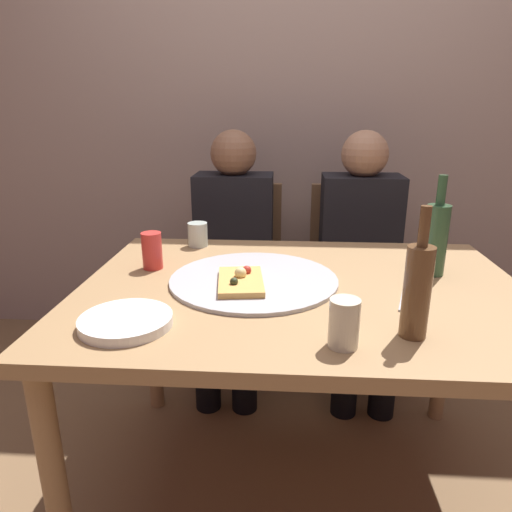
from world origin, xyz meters
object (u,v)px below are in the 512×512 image
tumbler_far (198,234)px  guest_in_sweater (233,248)px  beer_bottle (417,289)px  table_knife (405,296)px  soda_can (152,251)px  tumbler_near (344,323)px  dining_table (301,311)px  chair_left (236,264)px  guest_in_beanie (361,251)px  pizza_tray (254,280)px  wine_bottle (436,237)px  plate_stack (126,321)px  pizza_slice_last (241,280)px  chair_right (355,266)px

tumbler_far → guest_in_sweater: guest_in_sweater is taller
beer_bottle → table_knife: bearing=80.5°
tumbler_far → soda_can: soda_can is taller
tumbler_near → table_knife: tumbler_near is taller
guest_in_sweater → dining_table: bearing=112.0°
tumbler_near → tumbler_far: tumbler_near is taller
chair_left → guest_in_beanie: 0.62m
guest_in_sweater → guest_in_beanie: bearing=-180.0°
tumbler_far → guest_in_sweater: size_ratio=0.08×
dining_table → pizza_tray: pizza_tray is taller
wine_bottle → plate_stack: size_ratio=1.39×
wine_bottle → beer_bottle: bearing=-111.4°
soda_can → guest_in_beanie: guest_in_beanie is taller
dining_table → wine_bottle: (0.42, 0.14, 0.20)m
pizza_slice_last → plate_stack: size_ratio=1.03×
table_knife → tumbler_near: bearing=161.9°
pizza_slice_last → chair_left: 0.96m
wine_bottle → table_knife: 0.27m
tumbler_near → plate_stack: bearing=173.0°
plate_stack → soda_can: bearing=97.1°
wine_bottle → guest_in_beanie: size_ratio=0.27×
table_knife → guest_in_sweater: bearing=53.4°
pizza_slice_last → plate_stack: (-0.26, -0.27, -0.01)m
guest_in_beanie → tumbler_far: bearing=26.6°
wine_bottle → table_knife: (-0.13, -0.20, -0.12)m
chair_right → wine_bottle: bearing=99.7°
wine_bottle → chair_right: (-0.13, 0.75, -0.36)m
chair_left → guest_in_sweater: size_ratio=0.77×
soda_can → plate_stack: soda_can is taller
pizza_tray → table_knife: (0.44, -0.09, -0.00)m
tumbler_near → soda_can: (-0.57, 0.49, 0.00)m
tumbler_near → soda_can: soda_can is taller
tumbler_far → pizza_slice_last: bearing=-63.7°
tumbler_far → guest_in_sweater: (0.09, 0.34, -0.16)m
chair_left → guest_in_sweater: bearing=90.0°
dining_table → beer_bottle: beer_bottle is taller
pizza_slice_last → soda_can: bearing=153.3°
beer_bottle → chair_right: (0.04, 1.18, -0.36)m
table_knife → guest_in_beanie: bearing=16.8°
soda_can → chair_right: (0.78, 0.76, -0.30)m
beer_bottle → table_knife: size_ratio=1.41×
soda_can → chair_left: chair_left is taller
plate_stack → table_knife: size_ratio=1.04×
dining_table → table_knife: table_knife is taller
soda_can → chair_right: size_ratio=0.14×
table_knife → guest_in_sweater: size_ratio=0.19×
dining_table → chair_left: bearing=108.5°
beer_bottle → dining_table: bearing=130.1°
chair_left → tumbler_far: bearing=79.4°
wine_bottle → beer_bottle: size_ratio=1.02×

